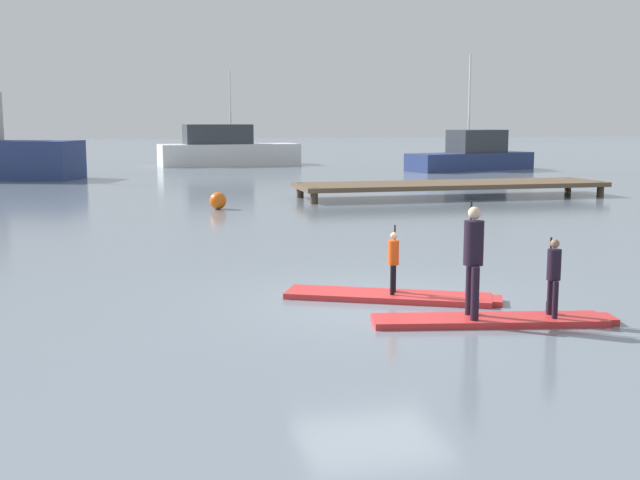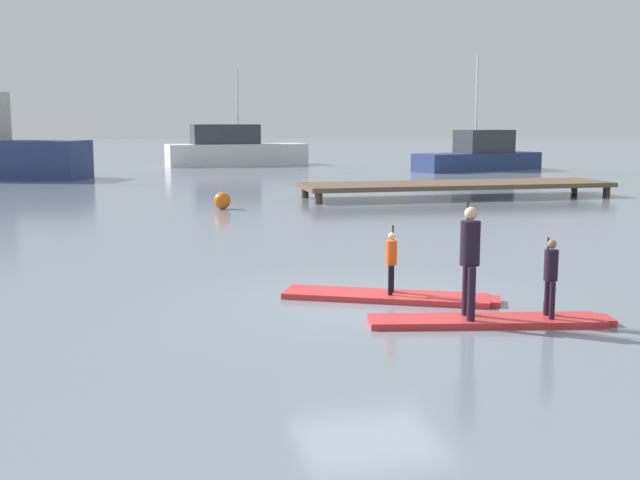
{
  "view_description": "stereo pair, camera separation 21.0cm",
  "coord_description": "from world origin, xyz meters",
  "px_view_note": "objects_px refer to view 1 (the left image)",
  "views": [
    {
      "loc": [
        -3.98,
        -12.7,
        3.08
      ],
      "look_at": [
        -0.13,
        3.25,
        0.61
      ],
      "focal_mm": 44.85,
      "sensor_mm": 36.0,
      "label": 1
    },
    {
      "loc": [
        -3.78,
        -12.75,
        3.08
      ],
      "look_at": [
        -0.13,
        3.25,
        0.61
      ],
      "focal_mm": 44.85,
      "sensor_mm": 36.0,
      "label": 2
    }
  ],
  "objects_px": {
    "paddleboard_near": "(392,296)",
    "motor_boat_small_navy": "(472,155)",
    "paddler_adult": "(473,254)",
    "mooring_buoy_near": "(218,201)",
    "paddleboard_far": "(493,320)",
    "paddler_child_front": "(553,273)",
    "fishing_boat_green_midground": "(227,150)",
    "paddler_child_solo": "(394,259)"
  },
  "relations": [
    {
      "from": "paddleboard_near",
      "to": "paddler_adult",
      "type": "distance_m",
      "value": 2.24
    },
    {
      "from": "motor_boat_small_navy",
      "to": "paddler_child_solo",
      "type": "bearing_deg",
      "value": -116.35
    },
    {
      "from": "paddler_adult",
      "to": "mooring_buoy_near",
      "type": "xyz_separation_m",
      "value": [
        -2.0,
        16.68,
        -0.78
      ]
    },
    {
      "from": "paddler_adult",
      "to": "mooring_buoy_near",
      "type": "relative_size",
      "value": 2.98
    },
    {
      "from": "paddler_child_solo",
      "to": "mooring_buoy_near",
      "type": "distance_m",
      "value": 14.86
    },
    {
      "from": "fishing_boat_green_midground",
      "to": "motor_boat_small_navy",
      "type": "relative_size",
      "value": 1.1
    },
    {
      "from": "paddler_adult",
      "to": "paddleboard_near",
      "type": "bearing_deg",
      "value": 108.6
    },
    {
      "from": "paddleboard_far",
      "to": "mooring_buoy_near",
      "type": "distance_m",
      "value": 16.92
    },
    {
      "from": "fishing_boat_green_midground",
      "to": "paddleboard_far",
      "type": "bearing_deg",
      "value": -91.66
    },
    {
      "from": "paddleboard_near",
      "to": "motor_boat_small_navy",
      "type": "distance_m",
      "value": 36.7
    },
    {
      "from": "paddleboard_near",
      "to": "paddleboard_far",
      "type": "bearing_deg",
      "value": -63.66
    },
    {
      "from": "paddler_child_solo",
      "to": "mooring_buoy_near",
      "type": "relative_size",
      "value": 1.98
    },
    {
      "from": "paddleboard_near",
      "to": "paddler_child_solo",
      "type": "relative_size",
      "value": 3.11
    },
    {
      "from": "motor_boat_small_navy",
      "to": "mooring_buoy_near",
      "type": "bearing_deg",
      "value": -134.33
    },
    {
      "from": "paddleboard_near",
      "to": "motor_boat_small_navy",
      "type": "height_order",
      "value": "motor_boat_small_navy"
    },
    {
      "from": "paddler_child_front",
      "to": "motor_boat_small_navy",
      "type": "xyz_separation_m",
      "value": [
        14.45,
        34.99,
        0.14
      ]
    },
    {
      "from": "paddler_child_front",
      "to": "mooring_buoy_near",
      "type": "bearing_deg",
      "value": 100.77
    },
    {
      "from": "paddler_child_front",
      "to": "mooring_buoy_near",
      "type": "relative_size",
      "value": 2.03
    },
    {
      "from": "paddler_child_front",
      "to": "fishing_boat_green_midground",
      "type": "height_order",
      "value": "fishing_boat_green_midground"
    },
    {
      "from": "paddler_child_front",
      "to": "motor_boat_small_navy",
      "type": "distance_m",
      "value": 37.86
    },
    {
      "from": "paddler_child_front",
      "to": "fishing_boat_green_midground",
      "type": "bearing_deg",
      "value": 89.51
    },
    {
      "from": "paddler_child_solo",
      "to": "fishing_boat_green_midground",
      "type": "distance_m",
      "value": 41.71
    },
    {
      "from": "paddler_child_solo",
      "to": "paddleboard_far",
      "type": "relative_size",
      "value": 0.31
    },
    {
      "from": "paddler_child_solo",
      "to": "fishing_boat_green_midground",
      "type": "height_order",
      "value": "fishing_boat_green_midground"
    },
    {
      "from": "paddler_child_solo",
      "to": "paddleboard_near",
      "type": "bearing_deg",
      "value": -162.51
    },
    {
      "from": "motor_boat_small_navy",
      "to": "mooring_buoy_near",
      "type": "distance_m",
      "value": 25.28
    },
    {
      "from": "paddleboard_far",
      "to": "mooring_buoy_near",
      "type": "height_order",
      "value": "mooring_buoy_near"
    },
    {
      "from": "paddler_child_front",
      "to": "paddler_adult",
      "type": "bearing_deg",
      "value": 169.32
    },
    {
      "from": "paddler_child_solo",
      "to": "motor_boat_small_navy",
      "type": "bearing_deg",
      "value": 63.65
    },
    {
      "from": "mooring_buoy_near",
      "to": "fishing_boat_green_midground",
      "type": "bearing_deg",
      "value": 82.38
    },
    {
      "from": "paddleboard_far",
      "to": "fishing_boat_green_midground",
      "type": "bearing_deg",
      "value": 88.34
    },
    {
      "from": "mooring_buoy_near",
      "to": "paddleboard_far",
      "type": "bearing_deg",
      "value": -82.09
    },
    {
      "from": "fishing_boat_green_midground",
      "to": "mooring_buoy_near",
      "type": "relative_size",
      "value": 16.22
    },
    {
      "from": "paddler_child_front",
      "to": "fishing_boat_green_midground",
      "type": "distance_m",
      "value": 43.77
    },
    {
      "from": "paddleboard_far",
      "to": "mooring_buoy_near",
      "type": "xyz_separation_m",
      "value": [
        -2.33,
        16.75,
        0.25
      ]
    },
    {
      "from": "paddleboard_near",
      "to": "paddler_child_front",
      "type": "bearing_deg",
      "value": -48.75
    },
    {
      "from": "paddleboard_near",
      "to": "paddler_adult",
      "type": "height_order",
      "value": "paddler_adult"
    },
    {
      "from": "mooring_buoy_near",
      "to": "paddler_child_front",
      "type": "bearing_deg",
      "value": -79.23
    },
    {
      "from": "motor_boat_small_navy",
      "to": "paddler_adult",
      "type": "bearing_deg",
      "value": -114.26
    },
    {
      "from": "paddleboard_near",
      "to": "motor_boat_small_navy",
      "type": "bearing_deg",
      "value": 63.63
    },
    {
      "from": "paddleboard_far",
      "to": "fishing_boat_green_midground",
      "type": "height_order",
      "value": "fishing_boat_green_midground"
    },
    {
      "from": "motor_boat_small_navy",
      "to": "paddleboard_far",
      "type": "bearing_deg",
      "value": -113.76
    }
  ]
}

